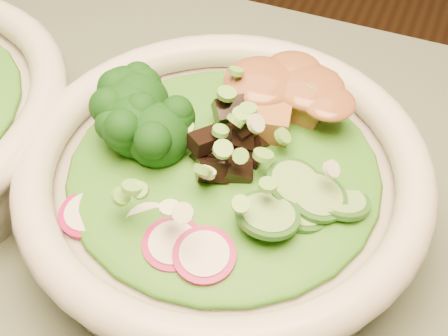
% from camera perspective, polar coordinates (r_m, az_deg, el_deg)
% --- Properties ---
extents(salad_bowl, '(0.29, 0.29, 0.08)m').
position_cam_1_polar(salad_bowl, '(0.45, -0.00, -1.79)').
color(salad_bowl, beige).
rests_on(salad_bowl, dining_table).
extents(lettuce_bed, '(0.22, 0.22, 0.03)m').
position_cam_1_polar(lettuce_bed, '(0.43, -0.00, 0.09)').
color(lettuce_bed, '#186014').
rests_on(lettuce_bed, salad_bowl).
extents(broccoli_florets, '(0.09, 0.08, 0.05)m').
position_cam_1_polar(broccoli_florets, '(0.45, -7.18, 5.12)').
color(broccoli_florets, black).
rests_on(broccoli_florets, salad_bowl).
extents(radish_slices, '(0.12, 0.06, 0.02)m').
position_cam_1_polar(radish_slices, '(0.39, -5.76, -5.89)').
color(radish_slices, '#920B46').
rests_on(radish_slices, salad_bowl).
extents(cucumber_slices, '(0.08, 0.08, 0.04)m').
position_cam_1_polar(cucumber_slices, '(0.40, 8.09, -3.08)').
color(cucumber_slices, '#78A65C').
rests_on(cucumber_slices, salad_bowl).
extents(mushroom_heap, '(0.08, 0.08, 0.04)m').
position_cam_1_polar(mushroom_heap, '(0.43, 1.02, 2.54)').
color(mushroom_heap, black).
rests_on(mushroom_heap, salad_bowl).
extents(tofu_cubes, '(0.10, 0.08, 0.04)m').
position_cam_1_polar(tofu_cubes, '(0.47, 5.12, 6.15)').
color(tofu_cubes, olive).
rests_on(tofu_cubes, salad_bowl).
extents(peanut_sauce, '(0.08, 0.06, 0.02)m').
position_cam_1_polar(peanut_sauce, '(0.46, 5.24, 7.47)').
color(peanut_sauce, brown).
rests_on(peanut_sauce, tofu_cubes).
extents(scallion_garnish, '(0.21, 0.21, 0.03)m').
position_cam_1_polar(scallion_garnish, '(0.42, -0.00, 2.55)').
color(scallion_garnish, '#60A83B').
rests_on(scallion_garnish, salad_bowl).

